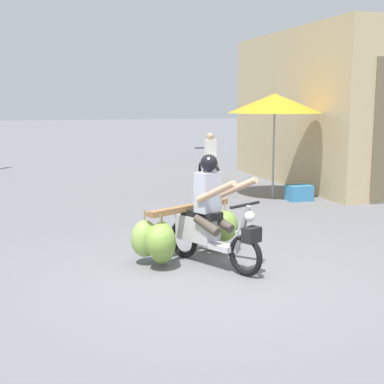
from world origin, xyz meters
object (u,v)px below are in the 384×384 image
Objects in this scene: motorbike_main_loaded at (194,228)px; produce_crate at (299,193)px; market_umbrella_near_shop at (275,103)px; motorbike_distant_ahead_left at (210,162)px.

produce_crate is (3.75, 3.88, -0.30)m from motorbike_main_loaded.
motorbike_main_loaded is at bearing -127.06° from market_umbrella_near_shop.
produce_crate is at bearing -73.90° from motorbike_distant_ahead_left.
motorbike_distant_ahead_left is 3.67m from produce_crate.
motorbike_distant_ahead_left is at bearing 69.65° from motorbike_main_loaded.
motorbike_distant_ahead_left is at bearing 106.10° from produce_crate.
motorbike_main_loaded is 0.83× the size of market_umbrella_near_shop.
motorbike_main_loaded is 5.77m from market_umbrella_near_shop.
market_umbrella_near_shop is 4.40× the size of produce_crate.
motorbike_distant_ahead_left reaches higher than produce_crate.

